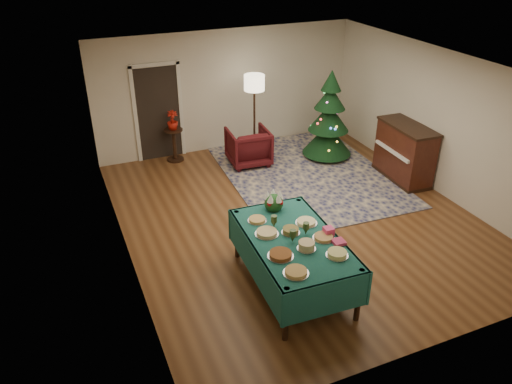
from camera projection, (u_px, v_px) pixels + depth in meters
name	position (u px, v px, depth m)	size (l,w,h in m)	color
room_shell	(299.00, 147.00, 8.41)	(7.00, 7.00, 7.00)	#593319
doorway	(158.00, 111.00, 10.79)	(1.08, 0.04, 2.16)	black
rug	(306.00, 174.00, 10.52)	(3.20, 4.20, 0.02)	#141A4E
buffet_table	(293.00, 248.00, 7.01)	(1.35, 2.19, 0.83)	black
platter_0	(296.00, 272.00, 6.22)	(0.33, 0.33, 0.05)	silver
platter_1	(337.00, 254.00, 6.55)	(0.30, 0.30, 0.07)	silver
platter_2	(281.00, 255.00, 6.54)	(0.35, 0.35, 0.06)	silver
platter_3	(307.00, 246.00, 6.68)	(0.26, 0.26, 0.11)	silver
platter_4	(323.00, 237.00, 6.91)	(0.31, 0.31, 0.05)	silver
platter_5	(267.00, 233.00, 7.00)	(0.34, 0.34, 0.06)	silver
platter_6	(291.00, 231.00, 7.03)	(0.27, 0.27, 0.08)	silver
platter_7	(306.00, 222.00, 7.26)	(0.32, 0.32, 0.05)	silver
platter_8	(257.00, 220.00, 7.32)	(0.28, 0.28, 0.05)	silver
goblet_0	(274.00, 221.00, 7.13)	(0.09, 0.09, 0.19)	#2D471E
goblet_1	(306.00, 228.00, 6.96)	(0.09, 0.09, 0.19)	#2D471E
goblet_2	(293.00, 236.00, 6.80)	(0.09, 0.09, 0.19)	#2D471E
napkin_stack	(339.00, 242.00, 6.81)	(0.17, 0.17, 0.04)	#CF3967
gift_box	(329.00, 231.00, 6.99)	(0.13, 0.13, 0.11)	#F54485
centerpiece	(274.00, 201.00, 7.56)	(0.30, 0.30, 0.34)	#1E4C1E
armchair	(248.00, 145.00, 10.80)	(0.85, 0.80, 0.88)	#460F12
floor_lamp	(254.00, 88.00, 10.71)	(0.45, 0.45, 1.84)	#A57F3F
side_table	(174.00, 145.00, 11.00)	(0.41, 0.41, 0.73)	black
potted_plant	(173.00, 124.00, 10.76)	(0.23, 0.42, 0.23)	#A9170C
christmas_tree	(329.00, 119.00, 10.91)	(1.20, 1.20, 1.98)	black
piano	(404.00, 153.00, 10.11)	(0.70, 1.38, 1.17)	black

